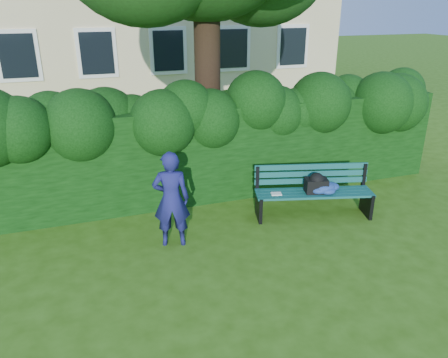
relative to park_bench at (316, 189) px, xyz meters
name	(u,v)px	position (x,y,z in m)	size (l,w,h in m)	color
ground	(237,249)	(-1.74, -0.66, -0.50)	(80.00, 80.00, 0.00)	#305810
hedge	(197,152)	(-1.74, 1.54, 0.40)	(10.00, 1.00, 1.80)	black
park_bench	(316,189)	(0.00, 0.00, 0.00)	(2.12, 1.06, 0.89)	#104F54
man_reading	(171,199)	(-2.62, -0.16, 0.27)	(0.56, 0.37, 1.54)	navy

